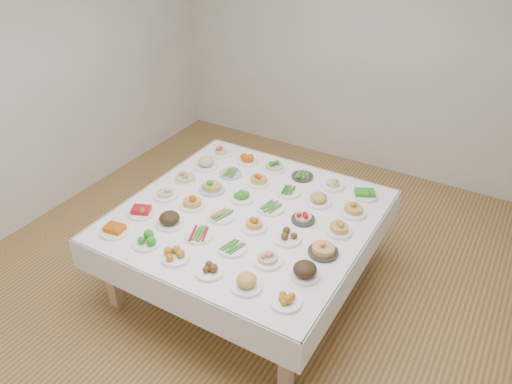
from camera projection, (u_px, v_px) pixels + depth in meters
The scene contains 38 objects.
room_envelope at pixel (257, 85), 3.67m from camera, with size 5.02×5.02×2.81m.
display_table at pixel (247, 220), 4.21m from camera, with size 2.02×2.02×0.75m.
dish_0 at pixel (115, 228), 3.92m from camera, with size 0.23×0.23×0.10m.
dish_1 at pixel (146, 240), 3.79m from camera, with size 0.21×0.21×0.10m.
dish_2 at pixel (175, 254), 3.65m from camera, with size 0.21×0.21×0.10m.
dish_3 at pixel (209, 269), 3.53m from camera, with size 0.20×0.20×0.09m.
dish_4 at pixel (246, 282), 3.40m from camera, with size 0.22×0.22×0.11m.
dish_5 at pixel (286, 299), 3.28m from camera, with size 0.21×0.21×0.08m.
dish_6 at pixel (141, 210), 4.13m from camera, with size 0.22×0.22×0.10m.
dish_7 at pixel (169, 218), 4.00m from camera, with size 0.22×0.22×0.14m.
dish_8 at pixel (199, 234), 3.89m from camera, with size 0.24×0.22×0.06m.
dish_9 at pixel (232, 247), 3.76m from camera, with size 0.22×0.22×0.05m.
dish_10 at pixel (268, 257), 3.63m from camera, with size 0.22×0.22×0.11m.
dish_11 at pixel (305, 271), 3.49m from camera, with size 0.21×0.21×0.12m.
dish_12 at pixel (165, 192), 4.36m from camera, with size 0.21×0.21×0.11m.
dish_13 at pixel (192, 201), 4.22m from camera, with size 0.22×0.21×0.13m.
dish_14 at pixel (221, 215), 4.11m from camera, with size 0.23×0.23×0.06m.
dish_15 at pixel (254, 223), 3.97m from camera, with size 0.21×0.21×0.11m.
dish_16 at pixel (287, 235), 3.85m from camera, with size 0.22×0.22×0.09m.
dish_17 at pixel (324, 246), 3.69m from camera, with size 0.23×0.23×0.14m.
dish_18 at pixel (185, 176), 4.58m from camera, with size 0.21×0.21×0.12m.
dish_19 at pixel (212, 185), 4.44m from camera, with size 0.23×0.23×0.13m.
dish_20 at pixel (242, 197), 4.32m from camera, with size 0.20×0.20×0.08m.
dish_21 at pixel (271, 207), 4.20m from camera, with size 0.23×0.22×0.06m.
dish_22 at pixel (303, 216), 4.06m from camera, with size 0.19×0.19×0.10m.
dish_23 at pixel (339, 227), 3.92m from camera, with size 0.21×0.21×0.11m.
dish_24 at pixel (206, 162), 4.79m from camera, with size 0.24×0.24×0.13m.
dish_25 at pixel (231, 173), 4.68m from camera, with size 0.21×0.20×0.05m.
dish_26 at pixel (259, 178), 4.54m from camera, with size 0.20×0.20×0.12m.
dish_27 at pixel (288, 191), 4.42m from camera, with size 0.22×0.22×0.05m.
dish_28 at pixel (319, 198), 4.27m from camera, with size 0.22×0.22×0.12m.
dish_29 at pixel (353, 208), 4.14m from camera, with size 0.23×0.23×0.13m.
dish_30 at pixel (221, 151), 5.01m from camera, with size 0.21×0.21×0.11m.
dish_31 at pixel (248, 158), 4.88m from camera, with size 0.20×0.20×0.10m.
dish_32 at pixel (275, 164), 4.76m from camera, with size 0.21×0.21×0.12m.
dish_33 at pixel (302, 176), 4.65m from camera, with size 0.20×0.20×0.05m.
dish_34 at pixel (333, 183), 4.50m from camera, with size 0.22×0.22×0.10m.
dish_35 at pixel (365, 192), 4.36m from camera, with size 0.23×0.23×0.11m.
Camera 1 is at (1.78, -3.03, 3.15)m, focal length 35.00 mm.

